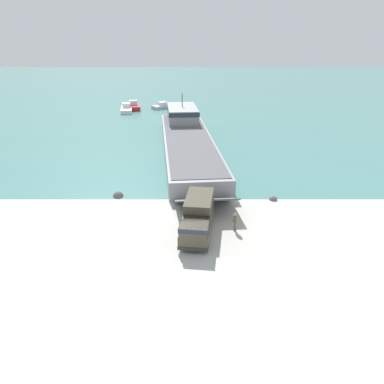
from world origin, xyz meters
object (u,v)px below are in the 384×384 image
object	(u,v)px
moored_boat_a	(165,106)
moored_boat_c	(134,106)
landing_craft	(187,137)
soldier_on_ramp	(236,221)
moored_boat_b	(127,109)
military_truck	(198,217)

from	to	relation	value
moored_boat_a	moored_boat_c	size ratio (longest dim) A/B	1.07
landing_craft	soldier_on_ramp	size ratio (longest dim) A/B	23.45
moored_boat_c	moored_boat_b	bearing A→B (deg)	50.09
landing_craft	moored_boat_a	world-z (taller)	landing_craft
military_truck	moored_boat_c	size ratio (longest dim) A/B	1.28
moored_boat_a	military_truck	bearing A→B (deg)	-28.93
landing_craft	moored_boat_b	distance (m)	34.06
moored_boat_b	moored_boat_c	bearing A→B (deg)	-123.51
moored_boat_a	moored_boat_b	world-z (taller)	moored_boat_b
military_truck	moored_boat_c	world-z (taller)	military_truck
military_truck	moored_boat_b	distance (m)	61.34
landing_craft	moored_boat_b	xyz separation A→B (m)	(-14.83, 30.64, -1.06)
military_truck	soldier_on_ramp	size ratio (longest dim) A/B	4.32
military_truck	moored_boat_a	size ratio (longest dim) A/B	1.20
military_truck	moored_boat_b	bearing A→B (deg)	-157.62
landing_craft	moored_boat_b	world-z (taller)	landing_craft
moored_boat_b	military_truck	bearing A→B (deg)	97.65
moored_boat_c	soldier_on_ramp	bearing A→B (deg)	92.55
military_truck	moored_boat_a	bearing A→B (deg)	-166.24
soldier_on_ramp	moored_boat_c	distance (m)	64.31
moored_boat_b	moored_boat_a	bearing A→B (deg)	-161.24
landing_craft	moored_boat_b	size ratio (longest dim) A/B	5.27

